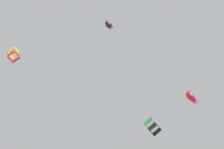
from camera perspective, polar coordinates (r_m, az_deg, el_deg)
The scene contains 4 objects.
kite_box_near_right at distance 50.56m, azimuth -14.38°, elevation 2.87°, with size 2.06×1.79×6.57m.
kite_fish_low_drifter at distance 43.45m, azimuth 11.58°, elevation -3.25°, with size 1.69×1.51×5.41m.
kite_box_upper_right at distance 40.39m, azimuth 6.03°, elevation -7.72°, with size 2.30×1.76×9.67m.
kite_fish_far_centre at distance 41.46m, azimuth -0.49°, elevation 7.38°, with size 2.04×1.46×5.91m.
Camera 1 is at (28.69, -15.01, 0.50)m, focal length 61.74 mm.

